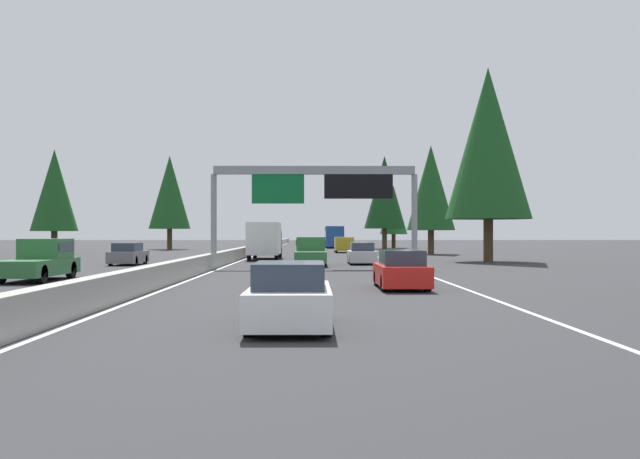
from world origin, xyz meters
TOP-DOWN VIEW (x-y plane):
  - ground_plane at (60.00, 0.00)m, footprint 320.00×320.00m
  - median_barrier at (80.00, 0.30)m, footprint 180.00×0.56m
  - shoulder_stripe_right at (70.00, -11.52)m, footprint 160.00×0.16m
  - shoulder_stripe_median at (70.00, -0.25)m, footprint 160.00×0.16m
  - sign_gantry_overhead at (39.06, -6.04)m, footprint 0.50×12.68m
  - sedan_distant_a at (10.88, -5.27)m, footprint 4.40×1.80m
  - sedan_near_right at (22.25, -9.15)m, footprint 4.40×1.80m
  - minivan_near_center at (73.84, -9.15)m, footprint 5.00×1.95m
  - bus_far_left at (100.37, -8.84)m, footprint 11.50×2.55m
  - box_truck_mid_center at (52.98, -1.92)m, footprint 8.50×2.40m
  - sedan_far_right at (44.16, -9.12)m, footprint 4.40×1.80m
  - pickup_mid_left at (41.90, -5.63)m, footprint 5.60×2.00m
  - sedan_mid_right at (124.90, -9.11)m, footprint 4.40×1.80m
  - oncoming_near at (43.23, 6.59)m, footprint 4.40×1.80m
  - oncoming_far at (27.39, 6.45)m, footprint 5.60×2.00m
  - conifer_right_near at (47.99, -18.73)m, footprint 6.33×6.33m
  - conifer_right_mid at (67.44, -17.66)m, footprint 4.84×4.84m
  - conifer_right_far at (92.14, -15.43)m, footprint 5.52×5.52m
  - conifer_right_distant at (98.36, -17.35)m, footprint 3.94×3.94m
  - conifer_left_mid at (67.81, 20.30)m, footprint 4.66×4.66m
  - conifer_left_far at (89.35, 12.97)m, footprint 5.40×5.40m

SIDE VIEW (x-z plane):
  - ground_plane at x=60.00m, z-range 0.00..0.00m
  - shoulder_stripe_right at x=70.00m, z-range 0.00..0.01m
  - shoulder_stripe_median at x=70.00m, z-range 0.00..0.01m
  - median_barrier at x=80.00m, z-range 0.00..0.90m
  - sedan_distant_a at x=10.88m, z-range -0.05..1.42m
  - sedan_near_right at x=22.25m, z-range -0.05..1.42m
  - sedan_far_right at x=44.16m, z-range -0.05..1.42m
  - sedan_mid_right at x=124.90m, z-range -0.05..1.42m
  - oncoming_near at x=43.23m, z-range -0.05..1.42m
  - pickup_mid_left at x=41.90m, z-range -0.02..1.84m
  - oncoming_far at x=27.39m, z-range -0.02..1.84m
  - minivan_near_center at x=73.84m, z-range 0.11..1.80m
  - box_truck_mid_center at x=52.98m, z-range 0.14..3.09m
  - bus_far_left at x=100.37m, z-range 0.17..3.27m
  - sign_gantry_overhead at x=39.06m, z-range 1.84..8.07m
  - conifer_right_distant at x=98.36m, z-range 0.96..9.91m
  - conifer_left_mid at x=67.81m, z-range 1.14..11.74m
  - conifer_right_mid at x=67.44m, z-range 1.18..12.18m
  - conifer_left_far at x=89.35m, z-range 1.32..13.60m
  - conifer_right_far at x=92.14m, z-range 1.36..13.91m
  - conifer_right_near at x=47.99m, z-range 1.56..15.95m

